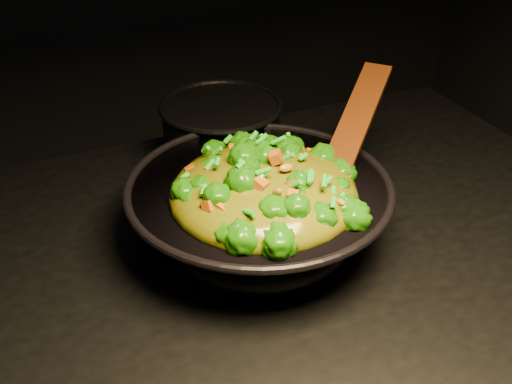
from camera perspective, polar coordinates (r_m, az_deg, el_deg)
name	(u,v)px	position (r m, az deg, el deg)	size (l,w,h in m)	color
wok	(259,216)	(0.89, 0.26, -2.18)	(0.35, 0.35, 0.10)	black
stir_fry	(264,169)	(0.81, 0.70, 2.08)	(0.25, 0.25, 0.09)	#1C5C06
spatula	(351,132)	(0.91, 8.45, 5.29)	(0.27, 0.04, 0.01)	#321506
back_pot	(222,133)	(1.09, -3.08, 5.27)	(0.20, 0.20, 0.11)	black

